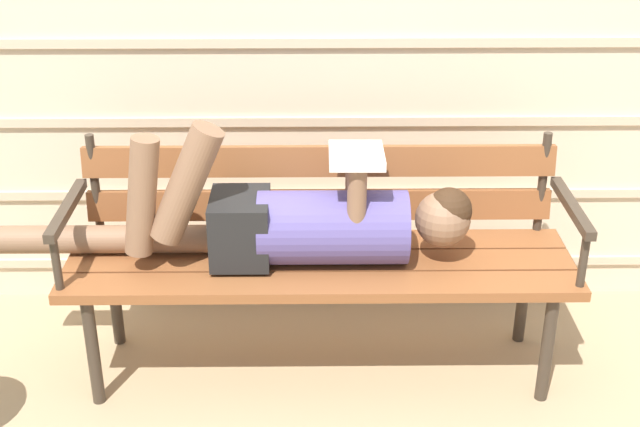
# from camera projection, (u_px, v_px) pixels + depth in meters

# --- Properties ---
(ground_plane) EXTENTS (12.00, 12.00, 0.00)m
(ground_plane) POSITION_uv_depth(u_px,v_px,m) (320.00, 381.00, 3.15)
(ground_plane) COLOR tan
(house_siding) EXTENTS (4.95, 0.08, 2.17)m
(house_siding) POSITION_uv_depth(u_px,v_px,m) (318.00, 40.00, 3.26)
(house_siding) COLOR beige
(house_siding) RESTS_ON ground
(park_bench) EXTENTS (1.76, 0.49, 0.84)m
(park_bench) POSITION_uv_depth(u_px,v_px,m) (320.00, 242.00, 3.07)
(park_bench) COLOR brown
(park_bench) RESTS_ON ground
(reclining_person) EXTENTS (1.65, 0.25, 0.53)m
(reclining_person) POSITION_uv_depth(u_px,v_px,m) (294.00, 221.00, 2.95)
(reclining_person) COLOR #514784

